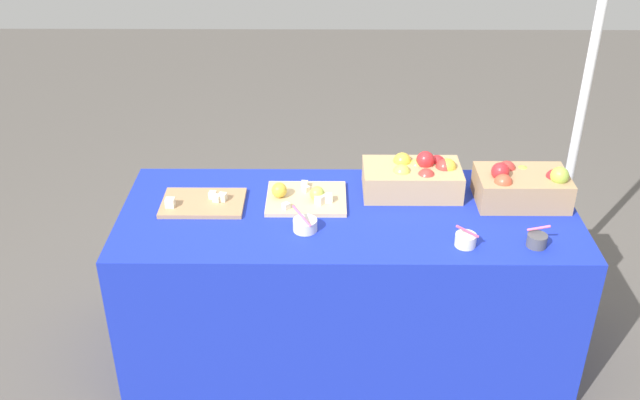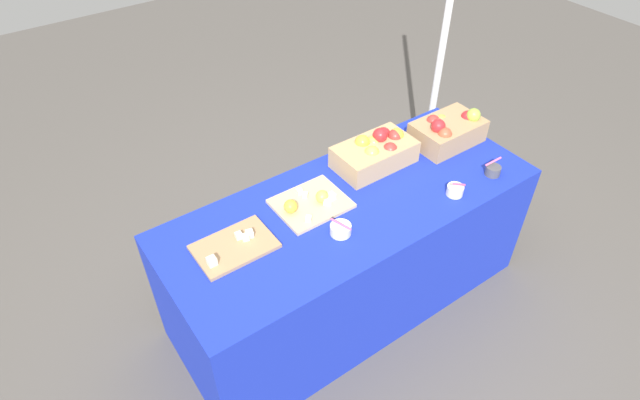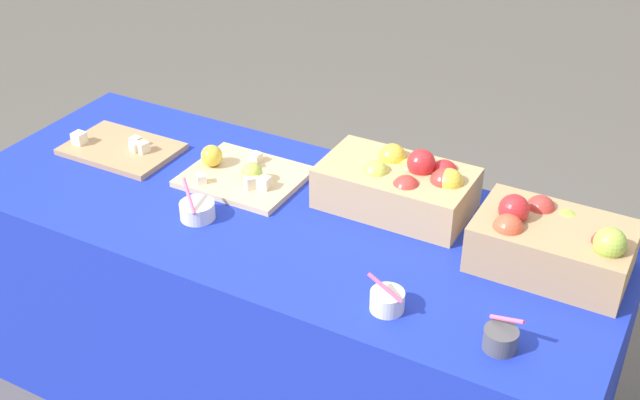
% 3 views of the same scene
% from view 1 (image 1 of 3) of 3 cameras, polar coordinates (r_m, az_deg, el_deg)
% --- Properties ---
extents(ground_plane, '(10.00, 10.00, 0.00)m').
position_cam_1_polar(ground_plane, '(3.47, 2.02, -11.47)').
color(ground_plane, '#56514C').
extents(table, '(1.90, 0.76, 0.74)m').
position_cam_1_polar(table, '(3.23, 2.14, -6.56)').
color(table, '#192DB7').
rests_on(table, ground_plane).
extents(apple_crate_left, '(0.38, 0.25, 0.19)m').
position_cam_1_polar(apple_crate_left, '(3.18, 15.51, 1.09)').
color(apple_crate_left, tan).
rests_on(apple_crate_left, table).
extents(apple_crate_middle, '(0.42, 0.24, 0.18)m').
position_cam_1_polar(apple_crate_middle, '(3.17, 7.43, 1.81)').
color(apple_crate_middle, tan).
rests_on(apple_crate_middle, table).
extents(cutting_board_front, '(0.35, 0.23, 0.06)m').
position_cam_1_polar(cutting_board_front, '(3.11, -9.14, -0.20)').
color(cutting_board_front, tan).
rests_on(cutting_board_front, table).
extents(cutting_board_back, '(0.34, 0.28, 0.08)m').
position_cam_1_polar(cutting_board_back, '(3.09, -1.20, 0.24)').
color(cutting_board_back, '#D1B284').
rests_on(cutting_board_back, table).
extents(sample_bowl_near, '(0.09, 0.08, 0.09)m').
position_cam_1_polar(sample_bowl_near, '(2.92, 16.60, -3.03)').
color(sample_bowl_near, '#4C4C51').
rests_on(sample_bowl_near, table).
extents(sample_bowl_mid, '(0.10, 0.10, 0.11)m').
position_cam_1_polar(sample_bowl_mid, '(2.89, -1.18, -1.94)').
color(sample_bowl_mid, silver).
rests_on(sample_bowl_mid, table).
extents(sample_bowl_far, '(0.09, 0.08, 0.10)m').
position_cam_1_polar(sample_bowl_far, '(2.85, 11.32, -3.07)').
color(sample_bowl_far, silver).
rests_on(sample_bowl_far, table).
extents(tent_pole, '(0.04, 0.04, 2.14)m').
position_cam_1_polar(tent_pole, '(3.57, 20.04, 8.10)').
color(tent_pole, white).
rests_on(tent_pole, ground_plane).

